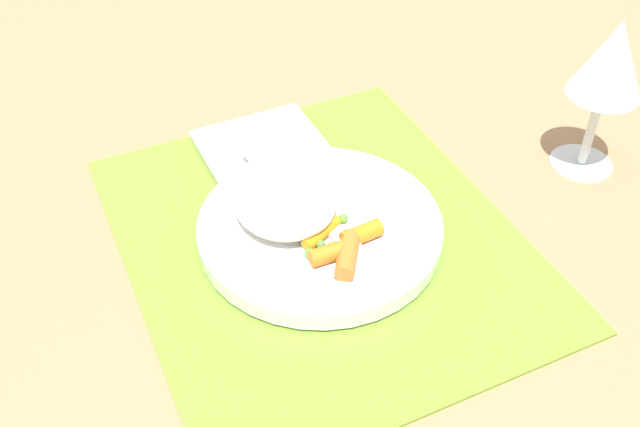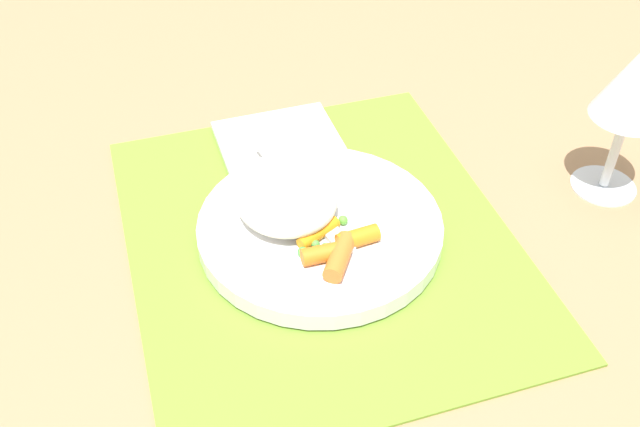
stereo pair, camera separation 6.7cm
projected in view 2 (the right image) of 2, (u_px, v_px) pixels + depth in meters
ground_plane at (320, 240)px, 0.71m from camera, size 2.40×2.40×0.00m
placemat at (320, 237)px, 0.71m from camera, size 0.43×0.36×0.01m
plate at (320, 228)px, 0.70m from camera, size 0.23×0.23×0.02m
rice_mound at (287, 200)px, 0.69m from camera, size 0.10×0.10×0.03m
carrot_portion at (337, 247)px, 0.66m from camera, size 0.08×0.08×0.02m
pea_scatter at (331, 245)px, 0.67m from camera, size 0.06×0.06×0.01m
fork at (309, 206)px, 0.71m from camera, size 0.19×0.05×0.01m
wine_glass at (637, 85)px, 0.69m from camera, size 0.07×0.07×0.17m
napkin at (274, 139)px, 0.82m from camera, size 0.10×0.13×0.01m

